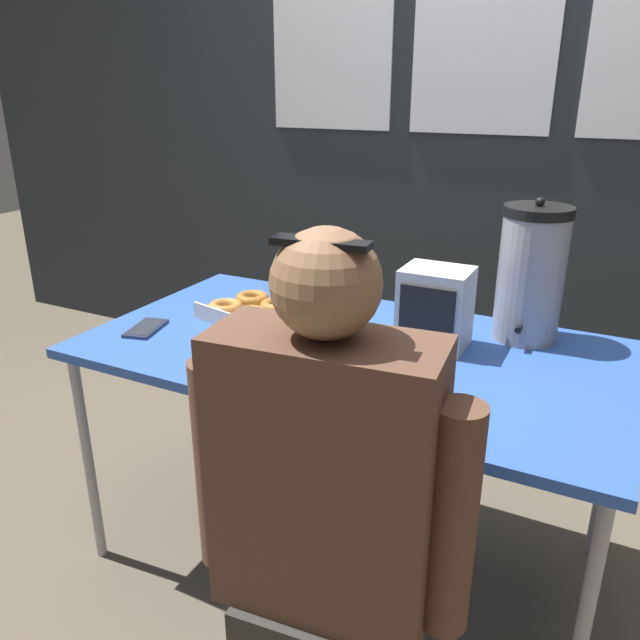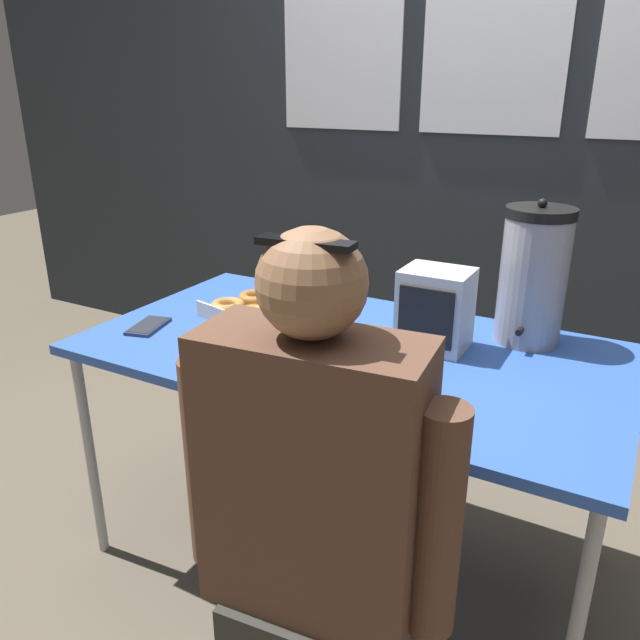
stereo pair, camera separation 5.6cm
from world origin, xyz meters
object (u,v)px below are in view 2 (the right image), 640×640
(coffee_urn, at_px, (533,276))
(space_heater, at_px, (435,309))
(donut_box, at_px, (266,313))
(cell_phone, at_px, (148,326))
(person_seated, at_px, (313,550))

(coffee_urn, relative_size, space_heater, 1.82)
(donut_box, distance_m, coffee_urn, 0.81)
(cell_phone, height_order, person_seated, person_seated)
(donut_box, bearing_deg, space_heater, 18.23)
(coffee_urn, bearing_deg, donut_box, -163.52)
(donut_box, height_order, coffee_urn, coffee_urn)
(person_seated, bearing_deg, space_heater, -93.71)
(person_seated, bearing_deg, donut_box, -56.14)
(coffee_urn, distance_m, cell_phone, 1.14)
(cell_phone, xyz_separation_m, person_seated, (0.83, -0.45, -0.16))
(space_heater, bearing_deg, donut_box, -174.65)
(donut_box, height_order, space_heater, space_heater)
(coffee_urn, relative_size, person_seated, 0.34)
(donut_box, relative_size, space_heater, 1.87)
(donut_box, bearing_deg, person_seated, -37.74)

